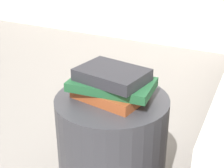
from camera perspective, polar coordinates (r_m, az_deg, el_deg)
side_table at (r=1.30m, az=-0.00°, el=-11.09°), size 0.42×0.42×0.44m
book_rust at (r=1.18m, az=-0.46°, el=-1.68°), size 0.26×0.19×0.04m
book_forest at (r=1.16m, az=-0.26°, el=-0.09°), size 0.31×0.20×0.03m
book_charcoal at (r=1.15m, az=-0.02°, el=1.56°), size 0.25×0.20×0.04m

